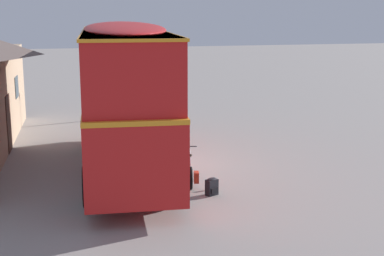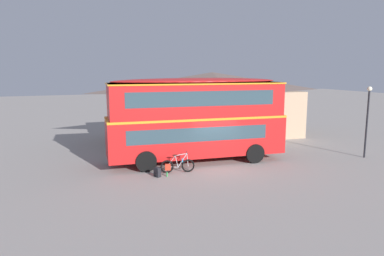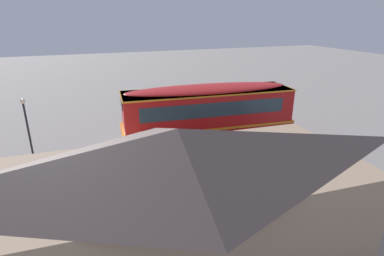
{
  "view_description": "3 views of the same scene",
  "coord_description": "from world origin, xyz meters",
  "px_view_note": "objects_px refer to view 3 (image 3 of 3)",
  "views": [
    {
      "loc": [
        -18.09,
        3.37,
        5.18
      ],
      "look_at": [
        -1.76,
        -0.79,
        1.61
      ],
      "focal_mm": 52.56,
      "sensor_mm": 36.0,
      "label": 1
    },
    {
      "loc": [
        -8.01,
        -17.44,
        5.28
      ],
      "look_at": [
        -1.45,
        -0.47,
        2.26
      ],
      "focal_mm": 33.39,
      "sensor_mm": 36.0,
      "label": 2
    },
    {
      "loc": [
        6.27,
        16.81,
        8.57
      ],
      "look_at": [
        -0.17,
        -0.47,
        1.75
      ],
      "focal_mm": 28.78,
      "sensor_mm": 36.0,
      "label": 3
    }
  ],
  "objects_px": {
    "water_bottle_green_metal": "(227,142)",
    "street_lamp": "(28,126)",
    "double_decker_bus": "(208,122)",
    "touring_bicycle": "(221,142)",
    "backpack_on_ground": "(233,140)"
  },
  "relations": [
    {
      "from": "water_bottle_green_metal",
      "to": "street_lamp",
      "type": "bearing_deg",
      "value": -2.73
    },
    {
      "from": "double_decker_bus",
      "to": "street_lamp",
      "type": "distance_m",
      "value": 10.21
    },
    {
      "from": "touring_bicycle",
      "to": "street_lamp",
      "type": "xyz_separation_m",
      "value": [
        11.62,
        -1.02,
        2.29
      ]
    },
    {
      "from": "touring_bicycle",
      "to": "backpack_on_ground",
      "type": "distance_m",
      "value": 1.17
    },
    {
      "from": "water_bottle_green_metal",
      "to": "double_decker_bus",
      "type": "bearing_deg",
      "value": 41.3
    },
    {
      "from": "double_decker_bus",
      "to": "street_lamp",
      "type": "height_order",
      "value": "double_decker_bus"
    },
    {
      "from": "backpack_on_ground",
      "to": "street_lamp",
      "type": "bearing_deg",
      "value": -3.11
    },
    {
      "from": "backpack_on_ground",
      "to": "street_lamp",
      "type": "xyz_separation_m",
      "value": [
        12.74,
        -0.69,
        2.4
      ]
    },
    {
      "from": "street_lamp",
      "to": "double_decker_bus",
      "type": "bearing_deg",
      "value": 164.58
    },
    {
      "from": "double_decker_bus",
      "to": "water_bottle_green_metal",
      "type": "height_order",
      "value": "double_decker_bus"
    },
    {
      "from": "double_decker_bus",
      "to": "water_bottle_green_metal",
      "type": "relative_size",
      "value": 42.48
    },
    {
      "from": "double_decker_bus",
      "to": "touring_bicycle",
      "type": "xyz_separation_m",
      "value": [
        -1.78,
        -1.69,
        -2.27
      ]
    },
    {
      "from": "touring_bicycle",
      "to": "water_bottle_green_metal",
      "type": "distance_m",
      "value": 0.82
    },
    {
      "from": "backpack_on_ground",
      "to": "street_lamp",
      "type": "height_order",
      "value": "street_lamp"
    },
    {
      "from": "double_decker_bus",
      "to": "backpack_on_ground",
      "type": "relative_size",
      "value": 20.07
    }
  ]
}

